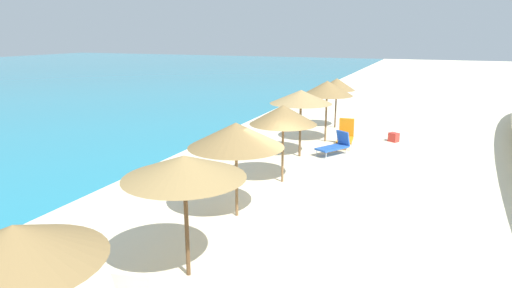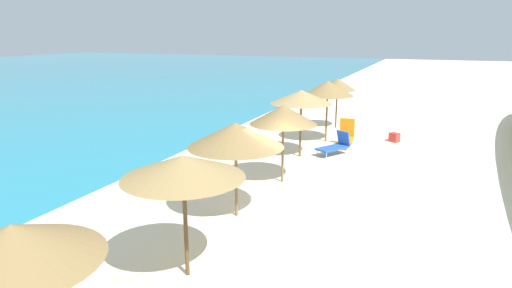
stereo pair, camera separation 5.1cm
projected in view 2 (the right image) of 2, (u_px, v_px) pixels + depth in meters
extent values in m
plane|color=beige|center=(301.00, 209.00, 12.41)|extent=(160.00, 160.00, 0.00)
cone|color=olive|center=(13.00, 243.00, 5.87)|extent=(2.43, 2.43, 0.55)
cylinder|color=brown|center=(186.00, 224.00, 8.77)|extent=(0.09, 0.09, 2.29)
cone|color=#9E7F4C|center=(183.00, 167.00, 8.46)|extent=(2.47, 2.47, 0.45)
cylinder|color=brown|center=(236.00, 179.00, 11.73)|extent=(0.08, 0.08, 2.12)
cone|color=olive|center=(236.00, 135.00, 11.42)|extent=(2.58, 2.58, 0.66)
cylinder|color=brown|center=(283.00, 151.00, 14.46)|extent=(0.08, 0.08, 2.15)
cone|color=olive|center=(283.00, 115.00, 14.15)|extent=(2.23, 2.23, 0.63)
cylinder|color=brown|center=(301.00, 128.00, 17.50)|extent=(0.09, 0.09, 2.34)
cone|color=tan|center=(301.00, 97.00, 17.18)|extent=(2.49, 2.49, 0.54)
cylinder|color=brown|center=(327.00, 117.00, 19.96)|extent=(0.09, 0.09, 2.31)
cone|color=olive|center=(328.00, 88.00, 19.63)|extent=(2.34, 2.34, 0.67)
cylinder|color=brown|center=(336.00, 108.00, 22.96)|extent=(0.08, 0.08, 2.16)
cone|color=olive|center=(337.00, 84.00, 22.65)|extent=(1.91, 1.91, 0.62)
cube|color=orange|center=(345.00, 140.00, 19.05)|extent=(1.29, 0.77, 0.07)
cube|color=orange|center=(347.00, 128.00, 19.47)|extent=(0.30, 0.67, 0.88)
cylinder|color=silver|center=(337.00, 147.00, 18.68)|extent=(0.04, 0.04, 0.31)
cylinder|color=silver|center=(350.00, 148.00, 18.53)|extent=(0.04, 0.04, 0.31)
cylinder|color=silver|center=(340.00, 141.00, 19.66)|extent=(0.04, 0.04, 0.31)
cylinder|color=silver|center=(353.00, 142.00, 19.50)|extent=(0.04, 0.04, 0.31)
cube|color=blue|center=(332.00, 148.00, 17.86)|extent=(1.53, 1.26, 0.07)
cube|color=blue|center=(344.00, 138.00, 18.16)|extent=(0.50, 0.65, 0.63)
cylinder|color=silver|center=(317.00, 153.00, 17.76)|extent=(0.04, 0.04, 0.27)
cylinder|color=silver|center=(326.00, 156.00, 17.35)|extent=(0.04, 0.04, 0.27)
cylinder|color=silver|center=(337.00, 148.00, 18.45)|extent=(0.04, 0.04, 0.27)
cylinder|color=silver|center=(347.00, 151.00, 18.04)|extent=(0.04, 0.04, 0.27)
cube|color=red|center=(394.00, 137.00, 20.10)|extent=(0.50, 0.53, 0.42)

